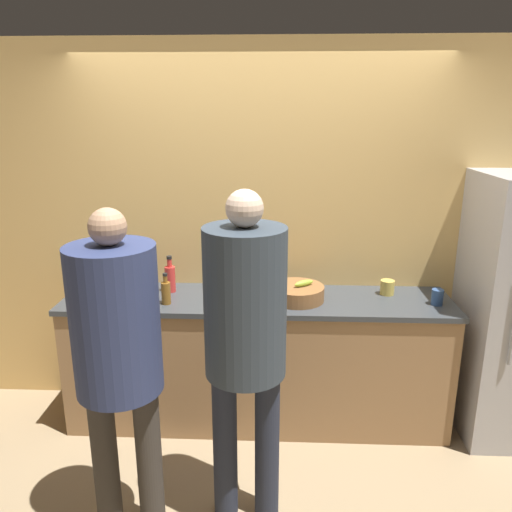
{
  "coord_description": "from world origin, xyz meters",
  "views": [
    {
      "loc": [
        0.13,
        -2.82,
        2.13
      ],
      "look_at": [
        0.0,
        0.14,
        1.27
      ],
      "focal_mm": 35.0,
      "sensor_mm": 36.0,
      "label": 1
    }
  ],
  "objects_px": {
    "person_center": "(245,327)",
    "bottle_amber": "(166,292)",
    "person_left": "(117,344)",
    "bottle_red": "(170,278)",
    "cup_yellow": "(387,287)",
    "fruit_bowl": "(297,293)",
    "cup_blue": "(437,297)",
    "utensil_crock": "(140,281)"
  },
  "relations": [
    {
      "from": "utensil_crock",
      "to": "cup_yellow",
      "type": "bearing_deg",
      "value": 0.89
    },
    {
      "from": "cup_blue",
      "to": "cup_yellow",
      "type": "xyz_separation_m",
      "value": [
        -0.29,
        0.18,
        -0.0
      ]
    },
    {
      "from": "person_center",
      "to": "fruit_bowl",
      "type": "relative_size",
      "value": 4.9
    },
    {
      "from": "person_center",
      "to": "utensil_crock",
      "type": "xyz_separation_m",
      "value": [
        -0.79,
        0.97,
        -0.11
      ]
    },
    {
      "from": "utensil_crock",
      "to": "cup_blue",
      "type": "bearing_deg",
      "value": -4.29
    },
    {
      "from": "person_center",
      "to": "cup_yellow",
      "type": "height_order",
      "value": "person_center"
    },
    {
      "from": "bottle_amber",
      "to": "cup_blue",
      "type": "height_order",
      "value": "bottle_amber"
    },
    {
      "from": "person_left",
      "to": "bottle_amber",
      "type": "relative_size",
      "value": 8.24
    },
    {
      "from": "person_left",
      "to": "person_center",
      "type": "distance_m",
      "value": 0.62
    },
    {
      "from": "bottle_amber",
      "to": "person_center",
      "type": "bearing_deg",
      "value": -53.09
    },
    {
      "from": "utensil_crock",
      "to": "bottle_amber",
      "type": "relative_size",
      "value": 1.25
    },
    {
      "from": "bottle_amber",
      "to": "cup_yellow",
      "type": "relative_size",
      "value": 2.08
    },
    {
      "from": "cup_yellow",
      "to": "person_left",
      "type": "bearing_deg",
      "value": -143.26
    },
    {
      "from": "fruit_bowl",
      "to": "bottle_amber",
      "type": "height_order",
      "value": "bottle_amber"
    },
    {
      "from": "bottle_amber",
      "to": "cup_blue",
      "type": "distance_m",
      "value": 1.76
    },
    {
      "from": "bottle_red",
      "to": "utensil_crock",
      "type": "bearing_deg",
      "value": -175.74
    },
    {
      "from": "person_center",
      "to": "bottle_amber",
      "type": "bearing_deg",
      "value": 126.91
    },
    {
      "from": "cup_blue",
      "to": "utensil_crock",
      "type": "bearing_deg",
      "value": 175.71
    },
    {
      "from": "utensil_crock",
      "to": "bottle_red",
      "type": "bearing_deg",
      "value": 4.26
    },
    {
      "from": "person_left",
      "to": "cup_blue",
      "type": "xyz_separation_m",
      "value": [
        1.8,
        0.95,
        -0.09
      ]
    },
    {
      "from": "utensil_crock",
      "to": "cup_yellow",
      "type": "height_order",
      "value": "utensil_crock"
    },
    {
      "from": "bottle_red",
      "to": "fruit_bowl",
      "type": "bearing_deg",
      "value": -7.96
    },
    {
      "from": "person_center",
      "to": "cup_yellow",
      "type": "distance_m",
      "value": 1.36
    },
    {
      "from": "bottle_amber",
      "to": "bottle_red",
      "type": "height_order",
      "value": "bottle_red"
    },
    {
      "from": "utensil_crock",
      "to": "bottle_red",
      "type": "distance_m",
      "value": 0.21
    },
    {
      "from": "fruit_bowl",
      "to": "person_left",
      "type": "bearing_deg",
      "value": -131.76
    },
    {
      "from": "person_center",
      "to": "utensil_crock",
      "type": "distance_m",
      "value": 1.26
    },
    {
      "from": "utensil_crock",
      "to": "cup_blue",
      "type": "height_order",
      "value": "utensil_crock"
    },
    {
      "from": "person_left",
      "to": "person_center",
      "type": "bearing_deg",
      "value": 12.19
    },
    {
      "from": "person_left",
      "to": "bottle_red",
      "type": "distance_m",
      "value": 1.12
    },
    {
      "from": "person_center",
      "to": "bottle_red",
      "type": "bearing_deg",
      "value": 120.8
    },
    {
      "from": "bottle_amber",
      "to": "bottle_red",
      "type": "relative_size",
      "value": 0.81
    },
    {
      "from": "cup_blue",
      "to": "bottle_amber",
      "type": "bearing_deg",
      "value": -177.85
    },
    {
      "from": "person_center",
      "to": "fruit_bowl",
      "type": "height_order",
      "value": "person_center"
    },
    {
      "from": "fruit_bowl",
      "to": "bottle_red",
      "type": "bearing_deg",
      "value": 172.04
    },
    {
      "from": "person_left",
      "to": "fruit_bowl",
      "type": "height_order",
      "value": "person_left"
    },
    {
      "from": "cup_blue",
      "to": "bottle_red",
      "type": "bearing_deg",
      "value": 174.72
    },
    {
      "from": "person_center",
      "to": "bottle_red",
      "type": "relative_size",
      "value": 6.95
    },
    {
      "from": "bottle_amber",
      "to": "cup_yellow",
      "type": "xyz_separation_m",
      "value": [
        1.48,
        0.24,
        -0.03
      ]
    },
    {
      "from": "utensil_crock",
      "to": "bottle_amber",
      "type": "height_order",
      "value": "utensil_crock"
    },
    {
      "from": "bottle_red",
      "to": "cup_yellow",
      "type": "distance_m",
      "value": 1.5
    },
    {
      "from": "fruit_bowl",
      "to": "cup_yellow",
      "type": "relative_size",
      "value": 3.64
    }
  ]
}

